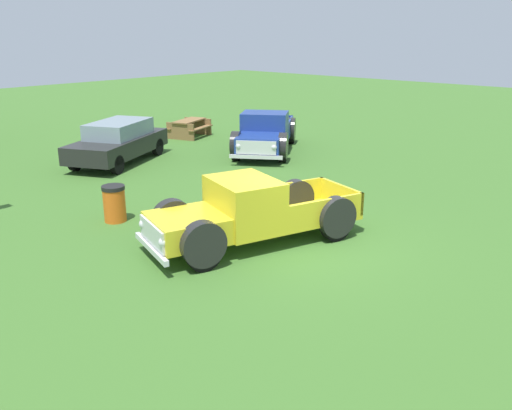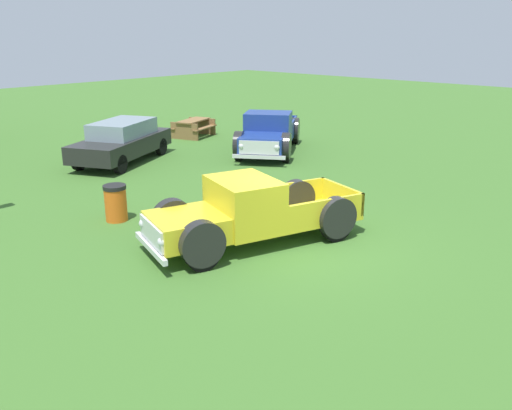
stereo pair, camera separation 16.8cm
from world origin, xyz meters
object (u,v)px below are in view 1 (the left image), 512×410
at_px(pickup_truck_behind_left, 264,134).
at_px(sedan_distant_a, 118,141).
at_px(pickup_truck_foreground, 242,214).
at_px(picnic_table, 189,126).
at_px(trash_can, 114,203).

height_order(pickup_truck_behind_left, sedan_distant_a, pickup_truck_behind_left).
distance_m(pickup_truck_foreground, picnic_table, 13.47).
distance_m(pickup_truck_foreground, sedan_distant_a, 9.45).
height_order(pickup_truck_behind_left, trash_can, pickup_truck_behind_left).
bearing_deg(sedan_distant_a, picnic_table, 20.06).
bearing_deg(sedan_distant_a, pickup_truck_foreground, -107.63).
distance_m(pickup_truck_foreground, pickup_truck_behind_left, 9.70).
height_order(pickup_truck_foreground, sedan_distant_a, pickup_truck_foreground).
xyz_separation_m(pickup_truck_behind_left, trash_can, (-8.65, -2.44, -0.30)).
bearing_deg(picnic_table, trash_can, -140.82).
distance_m(picnic_table, trash_can, 11.59).
bearing_deg(pickup_truck_behind_left, sedan_distant_a, 147.68).
xyz_separation_m(sedan_distant_a, trash_can, (-3.88, -5.46, -0.32)).
distance_m(sedan_distant_a, picnic_table, 5.44).
height_order(pickup_truck_foreground, pickup_truck_behind_left, pickup_truck_behind_left).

